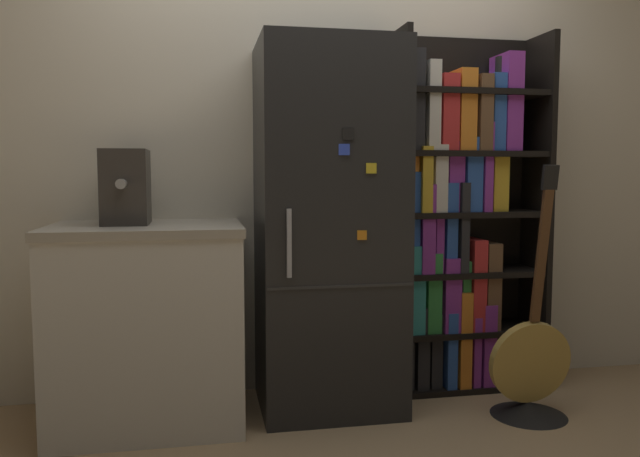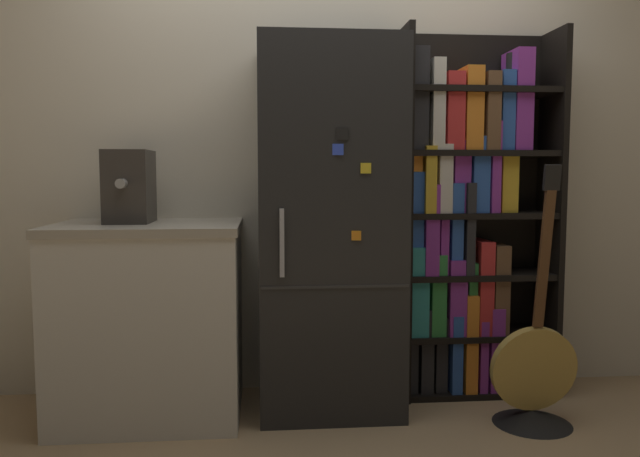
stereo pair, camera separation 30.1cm
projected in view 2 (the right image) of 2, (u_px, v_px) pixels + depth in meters
ground_plane at (332, 417)px, 2.95m from camera, size 16.00×16.00×0.00m
wall_back at (323, 145)px, 3.31m from camera, size 8.00×0.05×2.60m
refrigerator at (329, 228)px, 3.03m from camera, size 0.68×0.60×1.77m
bookshelf at (463, 222)px, 3.24m from camera, size 0.81×0.32×1.88m
kitchen_counter at (150, 319)px, 2.96m from camera, size 0.86×0.67×0.92m
espresso_machine at (130, 187)px, 2.94m from camera, size 0.20×0.34×0.34m
guitar at (533, 388)px, 2.86m from camera, size 0.40×0.36×1.19m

